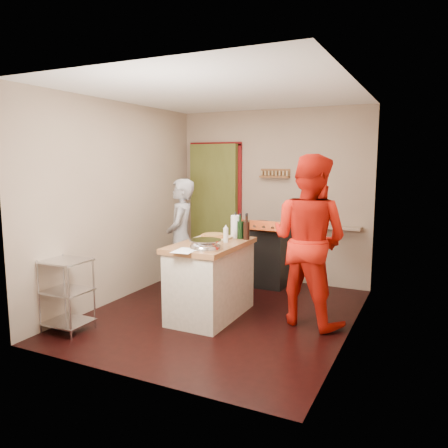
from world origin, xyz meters
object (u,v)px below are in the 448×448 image
(stove, at_px, (267,255))
(island, at_px, (211,277))
(person_stripe, at_px, (181,238))
(wire_shelving, at_px, (67,292))
(person_red, at_px, (309,240))

(stove, height_order, island, island)
(stove, bearing_deg, person_stripe, -130.69)
(wire_shelving, xyz_separation_m, person_stripe, (0.46, 1.61, 0.36))
(wire_shelving, distance_m, person_red, 2.72)
(person_stripe, relative_size, person_red, 0.84)
(stove, xyz_separation_m, person_stripe, (-0.87, -1.01, 0.35))
(stove, bearing_deg, wire_shelving, -116.85)
(island, bearing_deg, stove, 85.24)
(stove, height_order, person_stripe, person_stripe)
(stove, distance_m, wire_shelving, 2.94)
(island, bearing_deg, person_stripe, 144.24)
(wire_shelving, xyz_separation_m, island, (1.20, 1.08, 0.03))
(stove, relative_size, person_red, 0.52)
(person_stripe, xyz_separation_m, person_red, (1.82, -0.22, 0.16))
(stove, distance_m, island, 1.55)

